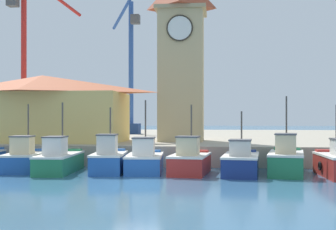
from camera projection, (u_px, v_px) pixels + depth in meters
The scene contains 13 objects.
ground_plane at pixel (137, 183), 23.79m from camera, with size 300.00×300.00×0.00m, color #386689.
quay_wharf at pixel (179, 141), 51.23m from camera, with size 120.00×40.00×1.39m, color #A89E89.
fishing_boat_left_outer at pixel (26, 159), 29.03m from camera, with size 2.53×4.55×4.18m.
fishing_boat_left_inner at pixel (59, 160), 28.33m from camera, with size 2.15×5.36×4.27m.
fishing_boat_mid_left at pixel (109, 159), 28.28m from camera, with size 2.22×4.42×3.96m.
fishing_boat_center at pixel (145, 160), 28.33m from camera, with size 2.43×4.51×4.40m.
fishing_boat_mid_right at pixel (190, 161), 27.62m from camera, with size 2.50×4.32×4.10m.
fishing_boat_right_inner at pixel (241, 162), 27.36m from camera, with size 2.51×5.13×3.71m.
fishing_boat_right_outer at pixel (286, 160), 27.39m from camera, with size 2.75×5.14×4.61m.
clock_tower at pixel (181, 52), 38.16m from camera, with size 4.07×4.07×15.48m.
warehouse_left at pixel (42, 108), 37.29m from camera, with size 13.30×6.92×5.29m.
port_crane_near at pixel (131, 84), 53.85m from camera, with size 4.47×6.54×15.89m.
port_crane_far at pixel (26, 75), 47.49m from camera, with size 5.29×8.24×16.73m.
Camera 1 is at (4.00, -23.51, 3.39)m, focal length 50.00 mm.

